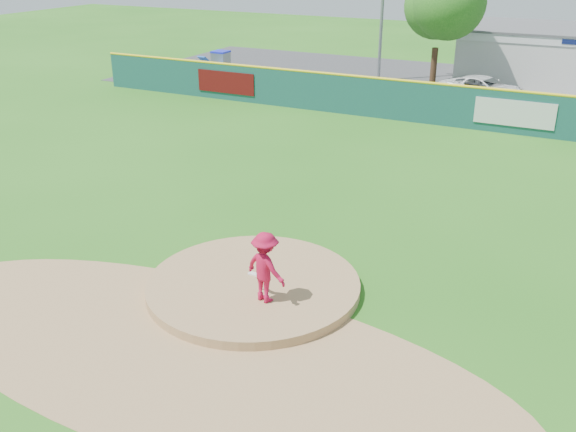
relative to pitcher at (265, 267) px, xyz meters
The scene contains 11 objects.
ground 1.52m from the pitcher, 137.24° to the left, with size 120.00×120.00×0.00m, color #286B19.
pitchers_mound 1.52m from the pitcher, 137.24° to the left, with size 5.50×5.50×0.50m, color #9E774C.
pitching_rubber 1.50m from the pitcher, 126.88° to the left, with size 0.60×0.15×0.04m, color white.
infield_dirt_arc 2.69m from the pitcher, 107.58° to the right, with size 15.40×15.40×0.01m, color #9E774C.
parking_lot 27.71m from the pitcher, 91.52° to the left, with size 44.00×16.00×0.02m, color #38383A.
pitcher is the anchor object (origin of this frame).
van 24.59m from the pitcher, 88.97° to the left, with size 2.29×4.96×1.38m, color silver.
fence_banners 19.22m from the pitcher, 104.54° to the left, with size 19.12×0.04×1.20m.
playground_slide 29.87m from the pitcher, 124.20° to the left, with size 1.01×2.85×1.57m.
outfield_fence 18.69m from the pitcher, 92.25° to the left, with size 40.00×0.14×2.07m.
deciduous_tree 26.05m from the pitcher, 96.08° to the left, with size 5.60×5.60×7.36m.
Camera 1 is at (7.27, -12.55, 8.32)m, focal length 40.00 mm.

